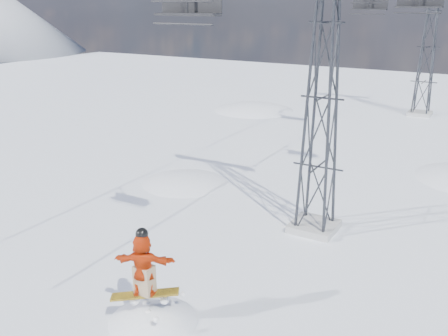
{
  "coord_description": "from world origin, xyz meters",
  "views": [
    {
      "loc": [
        6.9,
        -10.1,
        9.0
      ],
      "look_at": [
        -0.87,
        3.43,
        3.75
      ],
      "focal_mm": 40.0,
      "sensor_mm": 36.0,
      "label": 1
    }
  ],
  "objects": [
    {
      "name": "ground",
      "position": [
        0.0,
        0.0,
        0.0
      ],
      "size": [
        120.0,
        120.0,
        0.0
      ],
      "primitive_type": "plane",
      "color": "white",
      "rests_on": "ground"
    },
    {
      "name": "snow_terrain",
      "position": [
        -4.77,
        21.24,
        -9.59
      ],
      "size": [
        39.0,
        37.0,
        22.0
      ],
      "color": "white",
      "rests_on": "ground"
    },
    {
      "name": "lift_tower_near",
      "position": [
        0.8,
        8.0,
        5.47
      ],
      "size": [
        5.2,
        1.8,
        11.43
      ],
      "color": "#999999",
      "rests_on": "ground"
    },
    {
      "name": "lift_tower_far",
      "position": [
        0.8,
        33.0,
        5.47
      ],
      "size": [
        5.2,
        1.8,
        11.43
      ],
      "color": "#999999",
      "rests_on": "ground"
    },
    {
      "name": "lift_chair_near",
      "position": [
        -1.4,
        2.32,
        8.84
      ],
      "size": [
        2.03,
        0.58,
        2.51
      ],
      "color": "black",
      "rests_on": "ground"
    },
    {
      "name": "lift_chair_mid",
      "position": [
        3.0,
        13.4,
        8.94
      ],
      "size": [
        1.93,
        0.55,
        2.39
      ],
      "color": "black",
      "rests_on": "ground"
    },
    {
      "name": "lift_chair_far",
      "position": [
        -1.4,
        22.38,
        8.71
      ],
      "size": [
        2.16,
        0.62,
        2.68
      ],
      "color": "black",
      "rests_on": "ground"
    }
  ]
}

